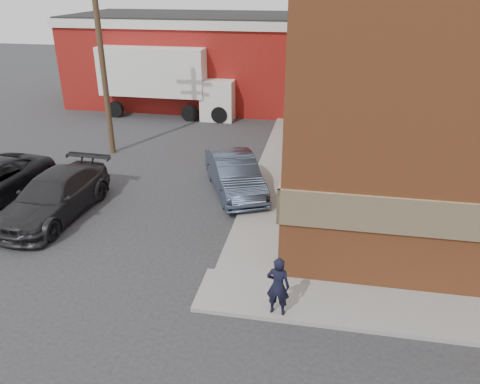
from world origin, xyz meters
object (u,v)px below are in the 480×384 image
at_px(sedan, 235,174).
at_px(box_truck, 169,76).
at_px(warehouse, 200,58).
at_px(man, 278,286).
at_px(utility_pole, 101,51).
at_px(suv_b, 55,196).

height_order(sedan, box_truck, box_truck).
bearing_deg(warehouse, man, -70.41).
bearing_deg(man, box_truck, -58.13).
xyz_separation_m(utility_pole, man, (9.17, -10.55, -3.84)).
bearing_deg(utility_pole, warehouse, 82.23).
distance_m(warehouse, sedan, 15.49).
bearing_deg(box_truck, warehouse, 77.85).
height_order(utility_pole, box_truck, utility_pole).
height_order(warehouse, utility_pole, utility_pole).
bearing_deg(suv_b, warehouse, 91.04).
bearing_deg(sedan, box_truck, 95.85).
relative_size(warehouse, box_truck, 1.97).
xyz_separation_m(warehouse, box_truck, (-0.88, -4.01, -0.47)).
relative_size(utility_pole, box_truck, 1.09).
bearing_deg(utility_pole, suv_b, -82.45).
xyz_separation_m(man, sedan, (-2.47, 7.10, -0.16)).
height_order(man, suv_b, man).
bearing_deg(sedan, utility_pole, 128.42).
distance_m(utility_pole, sedan, 8.53).
distance_m(suv_b, box_truck, 13.63).
xyz_separation_m(utility_pole, box_truck, (0.62, 6.99, -2.40)).
bearing_deg(man, suv_b, -19.91).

